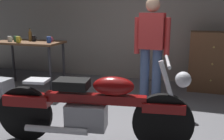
# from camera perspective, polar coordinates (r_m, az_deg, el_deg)

# --- Properties ---
(ground_plane) EXTENTS (12.00, 12.00, 0.00)m
(ground_plane) POSITION_cam_1_polar(r_m,az_deg,el_deg) (3.23, -4.14, -14.05)
(ground_plane) COLOR slate
(back_wall) EXTENTS (8.00, 0.12, 3.10)m
(back_wall) POSITION_cam_1_polar(r_m,az_deg,el_deg) (5.57, 6.36, 13.83)
(back_wall) COLOR gray
(back_wall) RESTS_ON ground_plane
(workbench) EXTENTS (1.30, 0.64, 0.90)m
(workbench) POSITION_cam_1_polar(r_m,az_deg,el_deg) (5.17, -18.04, 4.86)
(workbench) COLOR brown
(workbench) RESTS_ON ground_plane
(motorcycle) EXTENTS (2.18, 0.68, 1.00)m
(motorcycle) POSITION_cam_1_polar(r_m,az_deg,el_deg) (2.81, -4.46, -8.28)
(motorcycle) COLOR black
(motorcycle) RESTS_ON ground_plane
(person_standing) EXTENTS (0.57, 0.25, 1.67)m
(person_standing) POSITION_cam_1_polar(r_m,az_deg,el_deg) (4.12, 8.82, 5.33)
(person_standing) COLOR #465A86
(person_standing) RESTS_ON ground_plane
(wooden_dresser) EXTENTS (0.80, 0.47, 1.10)m
(wooden_dresser) POSITION_cam_1_polar(r_m,az_deg,el_deg) (5.07, 21.27, 1.73)
(wooden_dresser) COLOR brown
(wooden_dresser) RESTS_ON ground_plane
(mug_blue_enamel) EXTENTS (0.12, 0.08, 0.11)m
(mug_blue_enamel) POSITION_cam_1_polar(r_m,az_deg,el_deg) (4.81, -13.89, 6.58)
(mug_blue_enamel) COLOR #2D51AD
(mug_blue_enamel) RESTS_ON workbench
(mug_yellow_tall) EXTENTS (0.11, 0.08, 0.11)m
(mug_yellow_tall) POSITION_cam_1_polar(r_m,az_deg,el_deg) (4.99, -20.14, 6.40)
(mug_yellow_tall) COLOR yellow
(mug_yellow_tall) RESTS_ON workbench
(mug_black_matte) EXTENTS (0.11, 0.07, 0.11)m
(mug_black_matte) POSITION_cam_1_polar(r_m,az_deg,el_deg) (5.14, -17.03, 6.76)
(mug_black_matte) COLOR black
(mug_black_matte) RESTS_ON workbench
(mug_green_speckled) EXTENTS (0.11, 0.07, 0.11)m
(mug_green_speckled) POSITION_cam_1_polar(r_m,az_deg,el_deg) (5.18, -20.63, 6.52)
(mug_green_speckled) COLOR #3D7F4C
(mug_green_speckled) RESTS_ON workbench
(mug_red_diner) EXTENTS (0.11, 0.08, 0.09)m
(mug_red_diner) POSITION_cam_1_polar(r_m,az_deg,el_deg) (4.95, -13.61, 6.64)
(mug_red_diner) COLOR red
(mug_red_diner) RESTS_ON workbench
(mug_white_ceramic) EXTENTS (0.11, 0.08, 0.10)m
(mug_white_ceramic) POSITION_cam_1_polar(r_m,az_deg,el_deg) (5.24, -21.83, 6.47)
(mug_white_ceramic) COLOR white
(mug_white_ceramic) RESTS_ON workbench
(bottle) EXTENTS (0.06, 0.06, 0.24)m
(bottle) POSITION_cam_1_polar(r_m,az_deg,el_deg) (5.25, -17.79, 7.30)
(bottle) COLOR olive
(bottle) RESTS_ON workbench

